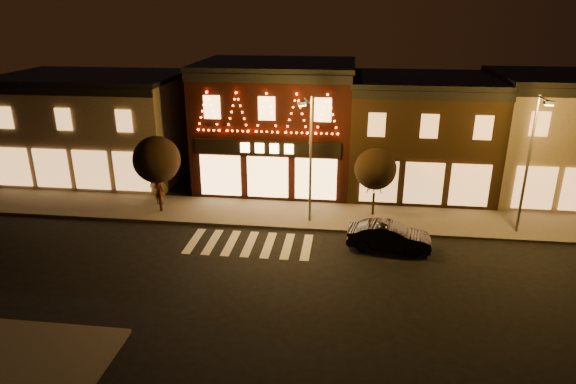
# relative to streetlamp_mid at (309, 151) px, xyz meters

# --- Properties ---
(ground) EXTENTS (120.00, 120.00, 0.00)m
(ground) POSITION_rel_streetlamp_mid_xyz_m (-2.83, -6.93, -4.31)
(ground) COLOR black
(ground) RESTS_ON ground
(sidewalk_far) EXTENTS (44.00, 4.00, 0.15)m
(sidewalk_far) POSITION_rel_streetlamp_mid_xyz_m (-0.83, 1.07, -4.24)
(sidewalk_far) COLOR #47423D
(sidewalk_far) RESTS_ON ground
(building_left) EXTENTS (12.20, 8.28, 7.30)m
(building_left) POSITION_rel_streetlamp_mid_xyz_m (-15.83, 7.06, -0.65)
(building_left) COLOR #756553
(building_left) RESTS_ON ground
(building_pulp) EXTENTS (10.20, 8.34, 8.30)m
(building_pulp) POSITION_rel_streetlamp_mid_xyz_m (-2.83, 7.05, -0.15)
(building_pulp) COLOR black
(building_pulp) RESTS_ON ground
(building_right_a) EXTENTS (9.20, 8.28, 7.50)m
(building_right_a) POSITION_rel_streetlamp_mid_xyz_m (6.67, 7.06, -0.55)
(building_right_a) COLOR #372413
(building_right_a) RESTS_ON ground
(building_right_b) EXTENTS (9.20, 8.28, 7.80)m
(building_right_b) POSITION_rel_streetlamp_mid_xyz_m (15.67, 7.06, -0.40)
(building_right_b) COLOR #756553
(building_right_b) RESTS_ON ground
(streetlamp_mid) EXTENTS (0.68, 1.62, 7.10)m
(streetlamp_mid) POSITION_rel_streetlamp_mid_xyz_m (0.00, 0.00, 0.00)
(streetlamp_mid) COLOR #59595E
(streetlamp_mid) RESTS_ON sidewalk_far
(streetlamp_right) EXTENTS (0.47, 1.69, 7.43)m
(streetlamp_right) POSITION_rel_streetlamp_mid_xyz_m (11.39, -0.04, 0.19)
(streetlamp_right) COLOR #59595E
(streetlamp_right) RESTS_ON sidewalk_far
(tree_left) EXTENTS (2.73, 2.73, 4.57)m
(tree_left) POSITION_rel_streetlamp_mid_xyz_m (-8.91, 0.52, -0.97)
(tree_left) COLOR black
(tree_left) RESTS_ON sidewalk_far
(tree_right) EXTENTS (2.39, 2.39, 4.00)m
(tree_right) POSITION_rel_streetlamp_mid_xyz_m (3.68, 1.57, -1.37)
(tree_right) COLOR black
(tree_right) RESTS_ON sidewalk_far
(dark_sedan) EXTENTS (4.33, 1.84, 1.39)m
(dark_sedan) POSITION_rel_streetlamp_mid_xyz_m (4.34, -2.56, -3.62)
(dark_sedan) COLOR black
(dark_sedan) RESTS_ON ground
(pedestrian) EXTENTS (0.65, 0.46, 1.66)m
(pedestrian) POSITION_rel_streetlamp_mid_xyz_m (-9.40, 1.60, -3.33)
(pedestrian) COLOR gray
(pedestrian) RESTS_ON sidewalk_far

